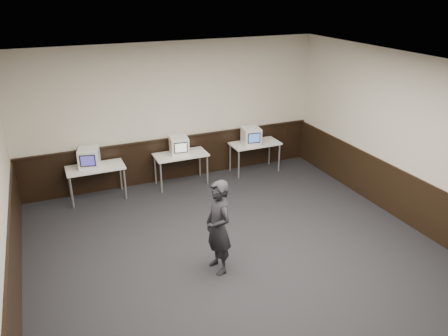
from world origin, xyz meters
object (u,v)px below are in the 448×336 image
Objects in this scene: emac_center at (179,145)px; desk_left at (95,170)px; emac_left at (89,158)px; person at (218,227)px; desk_right at (255,145)px; desk_center at (181,157)px; emac_right at (251,136)px.

desk_left is at bearing -172.08° from emac_center.
desk_left is at bearing -2.36° from emac_left.
emac_center is at bearing 13.26° from emac_left.
person is (-0.46, -3.41, -0.16)m from emac_center.
desk_right is at bearing 6.53° from emac_center.
emac_left is (-2.00, 0.03, 0.28)m from desk_center.
emac_right is (1.77, -0.05, 0.28)m from desk_center.
desk_right is 0.31m from emac_right.
emac_center is at bearing 179.31° from desk_right.
emac_center is 0.97× the size of emac_right.
emac_left reaches higher than emac_right.
desk_right is (3.80, 0.00, 0.00)m from desk_left.
person is at bearing -67.22° from desk_left.
emac_left is (-0.10, 0.03, 0.28)m from desk_left.
desk_center is 1.90m from desk_right.
desk_left is 1.90m from emac_center.
person is (1.52, -3.41, -0.17)m from emac_left.
person reaches higher than desk_center.
emac_left reaches higher than desk_center.
emac_center is (-1.92, 0.02, 0.27)m from desk_right.
emac_left reaches higher than emac_center.
desk_left is at bearing -164.22° from person.
emac_center is at bearing 165.36° from person.
desk_left is at bearing -172.35° from emac_right.
emac_center is (1.88, 0.02, 0.27)m from desk_left.
desk_right is 2.44× the size of emac_right.
desk_left is at bearing 180.00° from desk_center.
emac_right reaches higher than desk_left.
emac_center is at bearing 0.70° from desk_left.
emac_right reaches higher than desk_center.
emac_right reaches higher than desk_right.
desk_left is 1.00× the size of desk_right.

